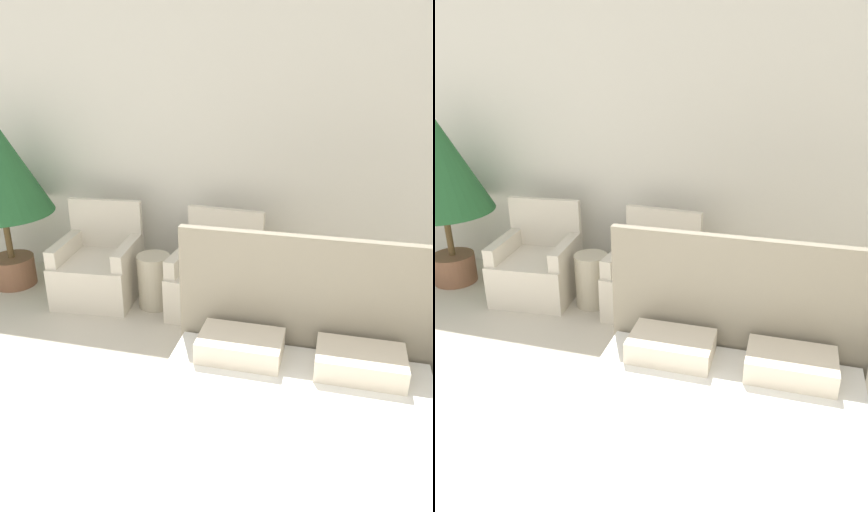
% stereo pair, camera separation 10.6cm
% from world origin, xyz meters
% --- Properties ---
extents(wall_back, '(10.00, 0.06, 2.90)m').
position_xyz_m(wall_back, '(0.00, 3.92, 1.45)').
color(wall_back, silver).
rests_on(wall_back, ground_plane).
extents(bed, '(1.61, 2.11, 1.16)m').
position_xyz_m(bed, '(0.56, 1.32, 0.25)').
color(bed, '#4C4238').
rests_on(bed, ground_plane).
extents(armchair_near_window_left, '(0.75, 0.72, 0.87)m').
position_xyz_m(armchair_near_window_left, '(-1.39, 3.29, 0.26)').
color(armchair_near_window_left, beige).
rests_on(armchair_near_window_left, ground_plane).
extents(armchair_near_window_right, '(0.75, 0.72, 0.87)m').
position_xyz_m(armchair_near_window_right, '(-0.27, 3.29, 0.26)').
color(armchair_near_window_right, beige).
rests_on(armchair_near_window_right, ground_plane).
extents(potted_palm, '(0.94, 0.94, 1.68)m').
position_xyz_m(potted_palm, '(-2.34, 3.34, 1.15)').
color(potted_palm, brown).
rests_on(potted_palm, ground_plane).
extents(side_table, '(0.30, 0.30, 0.49)m').
position_xyz_m(side_table, '(-0.83, 3.26, 0.25)').
color(side_table, '#B7AD93').
rests_on(side_table, ground_plane).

